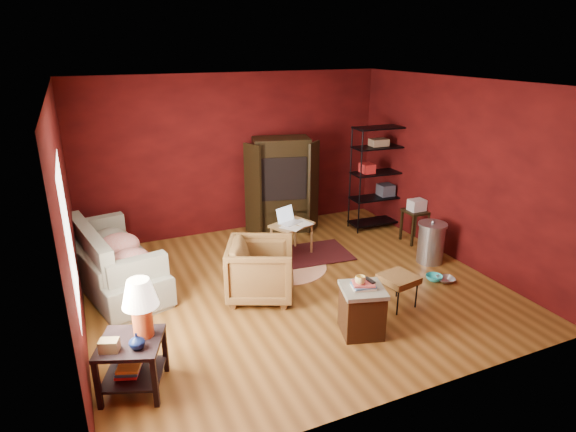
# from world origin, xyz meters

# --- Properties ---
(room) EXTENTS (5.54, 5.04, 2.84)m
(room) POSITION_xyz_m (-0.04, -0.01, 1.40)
(room) COLOR brown
(room) RESTS_ON ground
(sofa) EXTENTS (1.17, 2.30, 0.86)m
(sofa) POSITION_xyz_m (-2.32, 1.06, 0.43)
(sofa) COLOR gray
(sofa) RESTS_ON ground
(armchair) EXTENTS (1.08, 1.11, 0.88)m
(armchair) POSITION_xyz_m (-0.52, -0.08, 0.44)
(armchair) COLOR black
(armchair) RESTS_ON ground
(pet_bowl_steel) EXTENTS (0.26, 0.13, 0.25)m
(pet_bowl_steel) POSITION_xyz_m (2.08, -0.77, 0.13)
(pet_bowl_steel) COLOR #B8BAC0
(pet_bowl_steel) RESTS_ON ground
(pet_bowl_turquoise) EXTENTS (0.24, 0.08, 0.24)m
(pet_bowl_turquoise) POSITION_xyz_m (1.95, -0.66, 0.12)
(pet_bowl_turquoise) COLOR #26ABB1
(pet_bowl_turquoise) RESTS_ON ground
(vase) EXTENTS (0.18, 0.18, 0.15)m
(vase) POSITION_xyz_m (-2.29, -1.45, 0.63)
(vase) COLOR #0D1A45
(vase) RESTS_ON side_table
(mug) EXTENTS (0.14, 0.12, 0.12)m
(mug) POSITION_xyz_m (0.20, -1.38, 0.73)
(mug) COLOR #FADE7A
(mug) RESTS_ON hamper
(side_table) EXTENTS (0.75, 0.75, 1.16)m
(side_table) POSITION_xyz_m (-2.27, -1.28, 0.70)
(side_table) COLOR black
(side_table) RESTS_ON ground
(sofa_cushions) EXTENTS (1.15, 2.10, 0.83)m
(sofa_cushions) POSITION_xyz_m (-2.30, 1.07, 0.41)
(sofa_cushions) COLOR gray
(sofa_cushions) RESTS_ON sofa
(hamper) EXTENTS (0.61, 0.61, 0.69)m
(hamper) POSITION_xyz_m (0.25, -1.37, 0.31)
(hamper) COLOR #3E210E
(hamper) RESTS_ON ground
(footstool) EXTENTS (0.49, 0.49, 0.43)m
(footstool) POSITION_xyz_m (1.02, -1.03, 0.38)
(footstool) COLOR black
(footstool) RESTS_ON ground
(rug_round) EXTENTS (1.44, 1.44, 0.01)m
(rug_round) POSITION_xyz_m (0.16, 0.61, 0.01)
(rug_round) COLOR #F3E8CA
(rug_round) RESTS_ON ground
(rug_oriental) EXTENTS (1.39, 0.99, 0.01)m
(rug_oriental) POSITION_xyz_m (0.67, 0.87, 0.02)
(rug_oriental) COLOR #4F1518
(rug_oriental) RESTS_ON ground
(laptop_desk) EXTENTS (0.76, 0.67, 0.79)m
(laptop_desk) POSITION_xyz_m (0.41, 0.99, 0.49)
(laptop_desk) COLOR #A47F4B
(laptop_desk) RESTS_ON ground
(tv_armoire) EXTENTS (1.30, 0.90, 1.70)m
(tv_armoire) POSITION_xyz_m (0.72, 2.11, 0.89)
(tv_armoire) COLOR black
(tv_armoire) RESTS_ON ground
(wire_shelving) EXTENTS (0.94, 0.45, 1.88)m
(wire_shelving) POSITION_xyz_m (2.37, 1.53, 1.03)
(wire_shelving) COLOR black
(wire_shelving) RESTS_ON ground
(small_stand) EXTENTS (0.38, 0.38, 0.76)m
(small_stand) POSITION_xyz_m (2.60, 0.65, 0.57)
(small_stand) COLOR black
(small_stand) RESTS_ON ground
(trash_can) EXTENTS (0.55, 0.55, 0.70)m
(trash_can) POSITION_xyz_m (2.30, -0.12, 0.33)
(trash_can) COLOR #9C9BA2
(trash_can) RESTS_ON ground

